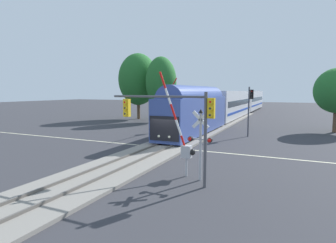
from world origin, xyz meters
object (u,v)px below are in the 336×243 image
object	(u,v)px
commuter_train	(235,103)
oak_behind_train	(161,82)
crossing_signal_mast	(200,137)
pine_left_background	(138,79)
crossing_gate_far	(157,116)
traffic_signal_far_side	(250,103)
crossing_gate_near	(184,143)
traffic_signal_near_right	(174,114)

from	to	relation	value
commuter_train	oak_behind_train	size ratio (longest dim) A/B	6.33
crossing_signal_mast	pine_left_background	size ratio (longest dim) A/B	0.35
crossing_gate_far	commuter_train	bearing A→B (deg)	79.75
traffic_signal_far_side	oak_behind_train	xyz separation A→B (m)	(-15.04, 9.20, 2.75)
traffic_signal_far_side	crossing_signal_mast	bearing A→B (deg)	-90.91
crossing_gate_far	pine_left_background	distance (m)	18.03
crossing_gate_near	crossing_signal_mast	distance (m)	1.26
oak_behind_train	pine_left_background	world-z (taller)	pine_left_background
crossing_gate_near	traffic_signal_near_right	xyz separation A→B (m)	(-0.01, -1.38, 1.73)
crossing_signal_mast	crossing_gate_far	xyz separation A→B (m)	(-9.81, 14.21, -0.35)
commuter_train	crossing_signal_mast	xyz separation A→B (m)	(5.54, -37.83, -0.31)
commuter_train	oak_behind_train	bearing A→B (deg)	-126.90
traffic_signal_far_side	oak_behind_train	world-z (taller)	oak_behind_train
traffic_signal_near_right	crossing_signal_mast	bearing A→B (deg)	41.21
crossing_gate_far	traffic_signal_far_side	xyz separation A→B (m)	(10.07, 2.12, 1.53)
commuter_train	traffic_signal_far_side	size ratio (longest dim) A/B	12.19
pine_left_background	crossing_gate_near	bearing A→B (deg)	-55.01
traffic_signal_far_side	pine_left_background	world-z (taller)	pine_left_background
crossing_signal_mast	traffic_signal_far_side	world-z (taller)	traffic_signal_far_side
commuter_train	pine_left_background	bearing A→B (deg)	-146.41
crossing_gate_near	oak_behind_train	world-z (taller)	oak_behind_train
traffic_signal_near_right	oak_behind_train	size ratio (longest dim) A/B	0.57
crossing_gate_near	crossing_gate_far	xyz separation A→B (m)	(-8.71, 13.80, 0.11)
crossing_gate_near	crossing_gate_far	bearing A→B (deg)	122.27
commuter_train	traffic_signal_far_side	world-z (taller)	commuter_train
traffic_signal_near_right	crossing_gate_near	bearing A→B (deg)	89.58
crossing_gate_near	pine_left_background	bearing A→B (deg)	124.99
commuter_train	oak_behind_train	xyz separation A→B (m)	(-9.23, -12.30, 3.62)
traffic_signal_far_side	commuter_train	bearing A→B (deg)	105.10
oak_behind_train	pine_left_background	xyz separation A→B (m)	(-5.61, 2.44, 0.59)
commuter_train	traffic_signal_near_right	distance (m)	39.06
crossing_signal_mast	traffic_signal_far_side	xyz separation A→B (m)	(0.26, 16.33, 1.18)
crossing_gate_far	traffic_signal_far_side	size ratio (longest dim) A/B	1.19
commuter_train	crossing_gate_far	bearing A→B (deg)	-100.25
crossing_gate_far	pine_left_background	size ratio (longest dim) A/B	0.56
commuter_train	oak_behind_train	world-z (taller)	oak_behind_train
commuter_train	pine_left_background	size ratio (longest dim) A/B	5.72
crossing_gate_near	oak_behind_train	xyz separation A→B (m)	(-13.68, 25.12, 4.39)
traffic_signal_near_right	traffic_signal_far_side	size ratio (longest dim) A/B	1.10
crossing_signal_mast	oak_behind_train	bearing A→B (deg)	120.06
crossing_gate_far	oak_behind_train	world-z (taller)	oak_behind_train
traffic_signal_near_right	pine_left_background	bearing A→B (deg)	123.67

